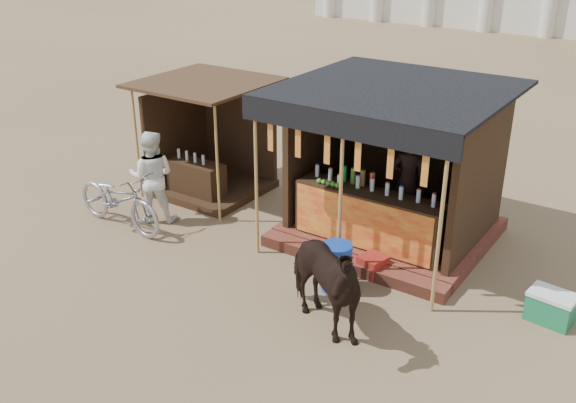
% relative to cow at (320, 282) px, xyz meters
% --- Properties ---
extents(ground, '(120.00, 120.00, 0.00)m').
position_rel_cow_xyz_m(ground, '(-1.45, -0.24, -0.76)').
color(ground, '#846B4C').
rests_on(ground, ground).
extents(main_stall, '(3.60, 3.61, 2.78)m').
position_rel_cow_xyz_m(main_stall, '(-0.44, 3.11, 0.26)').
color(main_stall, brown).
rests_on(main_stall, ground).
extents(secondary_stall, '(2.40, 2.40, 2.38)m').
position_rel_cow_xyz_m(secondary_stall, '(-4.62, 2.99, 0.09)').
color(secondary_stall, '#352113').
rests_on(secondary_stall, ground).
extents(cow, '(1.98, 1.49, 1.52)m').
position_rel_cow_xyz_m(cow, '(0.00, 0.00, 0.00)').
color(cow, black).
rests_on(cow, ground).
extents(motorbike, '(2.19, 0.87, 1.13)m').
position_rel_cow_xyz_m(motorbike, '(-4.77, 0.68, -0.20)').
color(motorbike, '#9B9CA4').
rests_on(motorbike, ground).
extents(bystander, '(1.08, 1.03, 1.77)m').
position_rel_cow_xyz_m(bystander, '(-4.47, 1.27, 0.12)').
color(bystander, white).
rests_on(bystander, ground).
extents(blue_barrel, '(0.61, 0.61, 0.78)m').
position_rel_cow_xyz_m(blue_barrel, '(-0.33, 1.04, -0.37)').
color(blue_barrel, '#173FAD').
rests_on(blue_barrel, ground).
extents(red_crate, '(0.46, 0.48, 0.33)m').
position_rel_cow_xyz_m(red_crate, '(-0.06, 1.76, -0.60)').
color(red_crate, maroon).
rests_on(red_crate, ground).
extents(cooler, '(0.68, 0.51, 0.46)m').
position_rel_cow_xyz_m(cooler, '(2.65, 2.02, -0.53)').
color(cooler, '#1A7548').
rests_on(cooler, ground).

